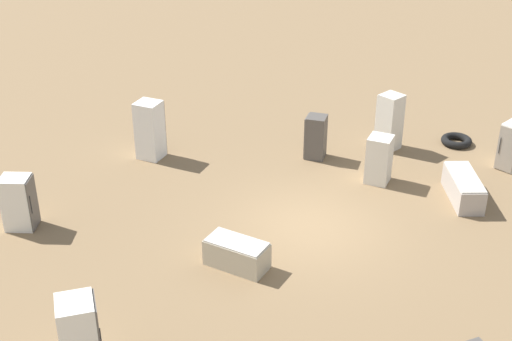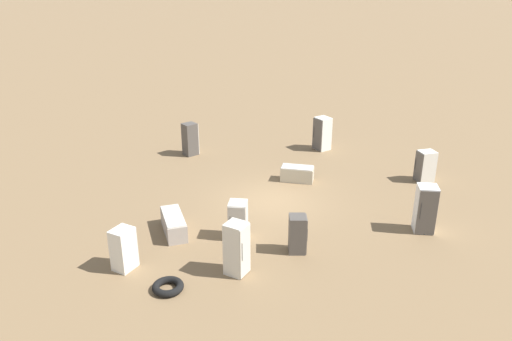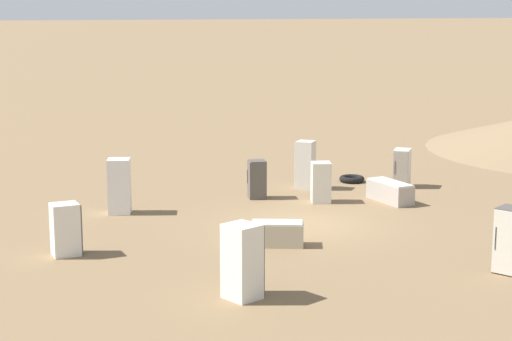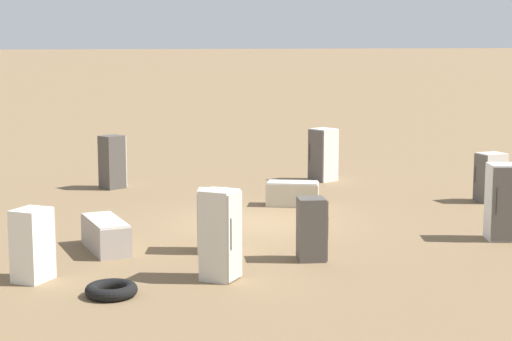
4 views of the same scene
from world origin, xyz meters
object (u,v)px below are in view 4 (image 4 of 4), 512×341
Objects in this scene: discarded_fridge_0 at (323,155)px; discarded_fridge_3 at (503,202)px; discarded_fridge_1 at (490,177)px; discarded_fridge_8 at (312,229)px; discarded_fridge_5 at (220,235)px; discarded_fridge_6 at (213,221)px; discarded_fridge_9 at (112,162)px; discarded_fridge_2 at (106,235)px; discarded_fridge_4 at (33,245)px; discarded_fridge_7 at (293,194)px; scrap_tire at (111,290)px.

discarded_fridge_3 is (9.66, 0.69, 0.02)m from discarded_fridge_0.
discarded_fridge_1 is 9.11m from discarded_fridge_8.
discarded_fridge_1 is 11.57m from discarded_fridge_5.
discarded_fridge_9 reaches higher than discarded_fridge_6.
discarded_fridge_6 reaches higher than discarded_fridge_2.
discarded_fridge_6 is 0.83× the size of discarded_fridge_9.
discarded_fridge_3 is (1.96, 9.39, 0.57)m from discarded_fridge_2.
discarded_fridge_5 is 2.52m from discarded_fridge_8.
discarded_fridge_4 is at bearing 112.34° from discarded_fridge_0.
discarded_fridge_1 is at bearing 102.27° from discarded_fridge_7.
discarded_fridge_2 is 1.43× the size of discarded_fridge_8.
discarded_fridge_3 is (4.39, -2.57, 0.19)m from discarded_fridge_1.
discarded_fridge_5 is at bearing 101.31° from scrap_tire.
discarded_fridge_5 reaches higher than discarded_fridge_4.
discarded_fridge_3 is at bearing 147.25° from discarded_fridge_1.
discarded_fridge_5 is at bearing -25.58° from discarded_fridge_9.
discarded_fridge_8 is (1.45, 1.87, -0.02)m from discarded_fridge_6.
discarded_fridge_8 is (10.04, -4.50, -0.21)m from discarded_fridge_0.
discarded_fridge_3 is at bearing 9.86° from discarded_fridge_9.
discarded_fridge_1 is at bearing -101.18° from discarded_fridge_3.
discarded_fridge_6 is at bearing 153.69° from discarded_fridge_2.
discarded_fridge_5 reaches higher than discarded_fridge_2.
discarded_fridge_3 is 11.17m from discarded_fridge_4.
discarded_fridge_4 is at bearing -140.09° from scrap_tire.
discarded_fridge_2 is 4.83m from discarded_fridge_8.
discarded_fridge_5 is 1.28× the size of discarded_fridge_6.
scrap_tire is at bearing 120.47° from discarded_fridge_0.
discarded_fridge_0 is 10.70m from discarded_fridge_6.
discarded_fridge_4 is 4.28m from discarded_fridge_6.
discarded_fridge_3 is at bearing 106.71° from discarded_fridge_8.
discarded_fridge_9 is (-6.01, -10.46, 0.13)m from discarded_fridge_1.
discarded_fridge_7 is 0.97× the size of discarded_fridge_9.
discarded_fridge_9 is (-0.75, -7.20, -0.04)m from discarded_fridge_0.
scrap_tire is (6.10, -12.41, -0.62)m from discarded_fridge_1.
discarded_fridge_7 is at bearing -153.60° from discarded_fridge_2.
discarded_fridge_0 is 1.26× the size of discarded_fridge_6.
discarded_fridge_1 is (5.27, 3.26, -0.17)m from discarded_fridge_0.
discarded_fridge_7 is 6.40m from discarded_fridge_8.
discarded_fridge_4 is 0.80× the size of discarded_fridge_5.
discarded_fridge_5 reaches higher than discarded_fridge_1.
discarded_fridge_3 is 1.26× the size of discarded_fridge_4.
discarded_fridge_5 is 8.17m from discarded_fridge_7.
discarded_fridge_4 is 5.99m from discarded_fridge_8.
discarded_fridge_5 reaches higher than discarded_fridge_0.
discarded_fridge_1 is 1.00× the size of discarded_fridge_4.
discarded_fridge_8 is (6.11, -1.87, 0.35)m from discarded_fridge_7.
discarded_fridge_0 reaches higher than discarded_fridge_4.
discarded_fridge_6 is 0.86× the size of discarded_fridge_7.
discarded_fridge_9 is at bearing -33.66° from discarded_fridge_3.
discarded_fridge_6 is (-2.31, 0.48, -0.20)m from discarded_fridge_5.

